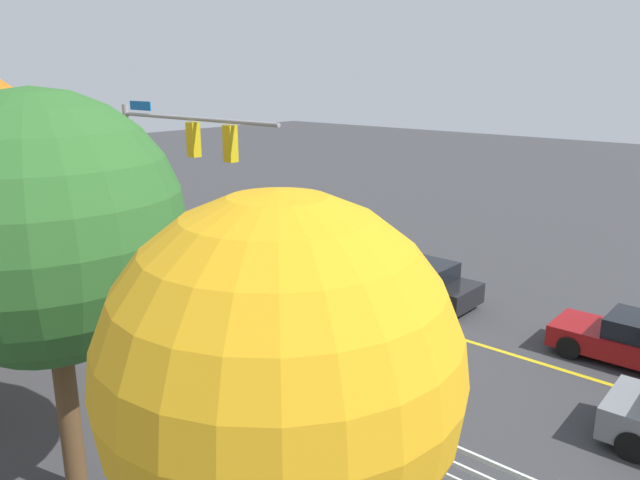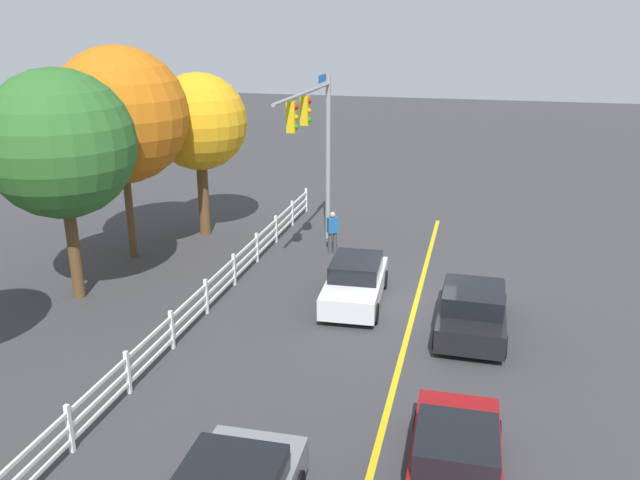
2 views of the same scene
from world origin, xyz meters
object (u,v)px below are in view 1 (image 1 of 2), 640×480
(car_3, at_px, (319,304))
(tree_2, at_px, (281,375))
(car_2, at_px, (635,342))
(tree_1, at_px, (47,230))
(pedestrian, at_px, (185,280))
(car_1, at_px, (418,282))

(car_3, height_order, tree_2, tree_2)
(car_2, relative_size, tree_1, 0.56)
(car_3, bearing_deg, car_2, 20.66)
(pedestrian, bearing_deg, tree_2, -65.03)
(car_3, xyz_separation_m, tree_2, (-8.02, 9.72, 4.17))
(car_2, bearing_deg, tree_2, 88.20)
(tree_1, relative_size, tree_2, 1.12)
(car_2, height_order, pedestrian, pedestrian)
(car_3, bearing_deg, pedestrian, -161.02)
(car_1, bearing_deg, tree_2, 117.12)
(car_2, bearing_deg, car_1, -2.15)
(car_2, xyz_separation_m, tree_1, (6.37, 12.60, 4.48))
(car_1, bearing_deg, car_3, 71.90)
(pedestrian, height_order, tree_2, tree_2)
(car_2, xyz_separation_m, car_3, (8.20, 3.60, 0.06))
(tree_2, bearing_deg, car_1, -63.32)
(car_1, xyz_separation_m, tree_1, (-0.57, 12.74, 4.41))
(car_3, distance_m, tree_1, 10.19)
(car_3, relative_size, tree_1, 0.56)
(car_2, bearing_deg, tree_1, 62.15)
(pedestrian, xyz_separation_m, tree_2, (-12.43, 7.94, 3.94))
(car_3, xyz_separation_m, tree_1, (-1.83, 9.00, 4.41))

